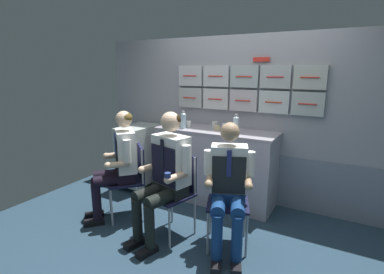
% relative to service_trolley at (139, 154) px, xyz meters
% --- Properties ---
extents(ground, '(4.80, 4.80, 0.04)m').
position_rel_service_trolley_xyz_m(ground, '(1.43, -1.00, -0.51)').
color(ground, '#23394B').
extents(galley_bulkhead, '(4.20, 0.14, 2.15)m').
position_rel_service_trolley_xyz_m(galley_bulkhead, '(1.43, 0.37, 0.58)').
color(galley_bulkhead, '#9798A1').
rests_on(galley_bulkhead, ground).
extents(galley_counter, '(1.58, 0.53, 0.97)m').
position_rel_service_trolley_xyz_m(galley_counter, '(1.21, 0.09, -0.01)').
color(galley_counter, '#AEA9B5').
rests_on(galley_counter, ground).
extents(service_trolley, '(0.40, 0.65, 0.92)m').
position_rel_service_trolley_xyz_m(service_trolley, '(0.00, 0.00, 0.00)').
color(service_trolley, black).
rests_on(service_trolley, ground).
extents(folding_chair_left, '(0.57, 0.57, 0.86)m').
position_rel_service_trolley_xyz_m(folding_chair_left, '(0.54, -0.76, 0.04)').
color(folding_chair_left, '#A8AAAF').
rests_on(folding_chair_left, ground).
extents(crew_member_left, '(0.64, 0.66, 1.28)m').
position_rel_service_trolley_xyz_m(crew_member_left, '(0.43, -0.88, 0.22)').
color(crew_member_left, black).
rests_on(crew_member_left, ground).
extents(folding_chair_right, '(0.49, 0.49, 0.86)m').
position_rel_service_trolley_xyz_m(folding_chair_right, '(1.18, -0.81, 0.04)').
color(folding_chair_right, '#A8AAAF').
rests_on(folding_chair_right, ground).
extents(crew_member_right, '(0.54, 0.70, 1.32)m').
position_rel_service_trolley_xyz_m(crew_member_right, '(1.14, -0.97, 0.25)').
color(crew_member_right, black).
rests_on(crew_member_right, ground).
extents(folding_chair_by_counter, '(0.52, 0.52, 0.86)m').
position_rel_service_trolley_xyz_m(folding_chair_by_counter, '(1.72, -0.71, 0.04)').
color(folding_chair_by_counter, '#A8AAAF').
rests_on(folding_chair_by_counter, ground).
extents(crew_member_by_counter, '(0.53, 0.66, 1.25)m').
position_rel_service_trolley_xyz_m(crew_member_by_counter, '(1.78, -0.86, 0.20)').
color(crew_member_by_counter, black).
rests_on(crew_member_by_counter, ground).
extents(water_bottle_clear, '(0.07, 0.07, 0.23)m').
position_rel_service_trolley_xyz_m(water_bottle_clear, '(1.50, 0.04, 0.59)').
color(water_bottle_clear, silver).
rests_on(water_bottle_clear, galley_counter).
extents(water_bottle_blue_cap, '(0.07, 0.07, 0.23)m').
position_rel_service_trolley_xyz_m(water_bottle_blue_cap, '(0.80, -0.03, 0.59)').
color(water_bottle_blue_cap, '#ADD2E3').
rests_on(water_bottle_blue_cap, galley_counter).
extents(paper_cup_tan, '(0.07, 0.07, 0.09)m').
position_rel_service_trolley_xyz_m(paper_cup_tan, '(1.16, 0.15, 0.53)').
color(paper_cup_tan, silver).
rests_on(paper_cup_tan, galley_counter).
extents(espresso_cup_small, '(0.06, 0.06, 0.09)m').
position_rel_service_trolley_xyz_m(espresso_cup_small, '(1.33, 0.09, 0.53)').
color(espresso_cup_small, white).
rests_on(espresso_cup_small, galley_counter).
extents(coffee_cup_white, '(0.06, 0.06, 0.08)m').
position_rel_service_trolley_xyz_m(coffee_cup_white, '(0.82, 0.07, 0.52)').
color(coffee_cup_white, white).
rests_on(coffee_cup_white, galley_counter).
extents(coffee_cup_spare, '(0.08, 0.08, 0.06)m').
position_rel_service_trolley_xyz_m(coffee_cup_spare, '(1.23, 0.08, 0.51)').
color(coffee_cup_spare, tan).
rests_on(coffee_cup_spare, galley_counter).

